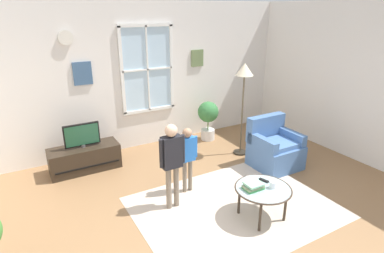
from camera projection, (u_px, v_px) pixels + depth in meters
The scene contains 14 objects.
ground_plane at pixel (228, 224), 4.19m from camera, with size 6.88×6.55×0.02m, color olive.
back_wall at pixel (139, 77), 6.17m from camera, with size 6.28×0.17×2.79m.
area_rug at pixel (234, 207), 4.51m from camera, with size 2.69×2.07×0.01m, color #C6B29E.
tv_stand at pixel (85, 158), 5.50m from camera, with size 1.16×0.47×0.43m.
television at pixel (82, 135), 5.35m from camera, with size 0.58×0.08×0.41m.
armchair at pixel (274, 149), 5.60m from camera, with size 0.76×0.74×0.87m.
coffee_table at pixel (263, 190), 4.17m from camera, with size 0.75×0.75×0.45m.
book_stack at pixel (253, 186), 4.12m from camera, with size 0.26×0.20×0.09m.
cup at pixel (273, 185), 4.15m from camera, with size 0.08×0.08×0.09m, color white.
remote_near_books at pixel (264, 180), 4.32m from camera, with size 0.04×0.14×0.02m, color black.
person_blue_shirt at pixel (187, 153), 4.70m from camera, with size 0.31×0.14×1.03m.
person_black_shirt at pixel (172, 157), 4.26m from camera, with size 0.37×0.17×1.24m.
potted_plant_by_window at pixel (208, 116), 6.68m from camera, with size 0.44×0.44×0.83m.
floor_lamp at pixel (244, 79), 5.70m from camera, with size 0.32×0.32×1.74m.
Camera 1 is at (-2.14, -2.79, 2.65)m, focal length 29.84 mm.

